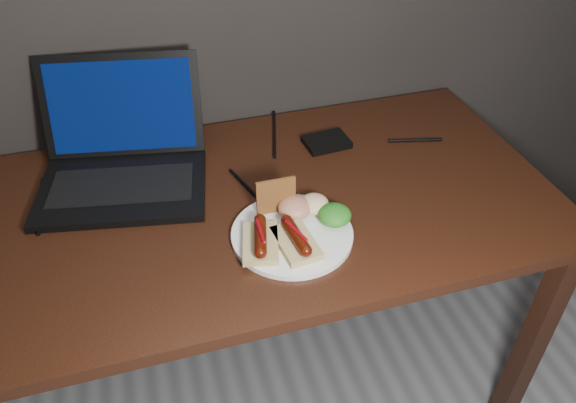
{
  "coord_description": "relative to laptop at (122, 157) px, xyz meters",
  "views": [
    {
      "loc": [
        -0.19,
        0.42,
        1.54
      ],
      "look_at": [
        0.07,
        1.27,
        0.82
      ],
      "focal_mm": 35.0,
      "sensor_mm": 36.0,
      "label": 1
    }
  ],
  "objects": [
    {
      "name": "crispbread",
      "position": [
        0.3,
        -0.24,
        0.0
      ],
      "size": [
        0.09,
        0.01,
        0.08
      ],
      "primitive_type": "cube",
      "color": "brown",
      "rests_on": "plate"
    },
    {
      "name": "salad_greens",
      "position": [
        0.41,
        -0.31,
        -0.02
      ],
      "size": [
        0.07,
        0.07,
        0.04
      ],
      "primitive_type": "ellipsoid",
      "color": "#166013",
      "rests_on": "plate"
    },
    {
      "name": "desk",
      "position": [
        0.25,
        -0.18,
        -0.14
      ],
      "size": [
        1.4,
        0.7,
        0.75
      ],
      "color": "#341A0D",
      "rests_on": "ground"
    },
    {
      "name": "bread_sausage_left",
      "position": [
        0.24,
        -0.34,
        -0.02
      ],
      "size": [
        0.1,
        0.13,
        0.04
      ],
      "color": "#E1CB84",
      "rests_on": "plate"
    },
    {
      "name": "plate",
      "position": [
        0.31,
        -0.31,
        -0.05
      ],
      "size": [
        0.31,
        0.31,
        0.01
      ],
      "primitive_type": "cylinder",
      "rotation": [
        0.0,
        0.0,
        -0.26
      ],
      "color": "white",
      "rests_on": "desk"
    },
    {
      "name": "salsa_mound",
      "position": [
        0.34,
        -0.26,
        -0.02
      ],
      "size": [
        0.07,
        0.07,
        0.04
      ],
      "primitive_type": "ellipsoid",
      "color": "#A11D10",
      "rests_on": "plate"
    },
    {
      "name": "laptop",
      "position": [
        0.0,
        0.0,
        0.0
      ],
      "size": [
        0.43,
        0.4,
        0.25
      ],
      "color": "black",
      "rests_on": "desk"
    },
    {
      "name": "hard_drive",
      "position": [
        0.5,
        -0.01,
        -0.05
      ],
      "size": [
        0.12,
        0.09,
        0.02
      ],
      "primitive_type": "cube",
      "rotation": [
        0.0,
        0.0,
        0.09
      ],
      "color": "black",
      "rests_on": "desk"
    },
    {
      "name": "coleslaw_mound",
      "position": [
        0.38,
        -0.26,
        -0.02
      ],
      "size": [
        0.06,
        0.06,
        0.04
      ],
      "primitive_type": "ellipsoid",
      "color": "beige",
      "rests_on": "plate"
    },
    {
      "name": "desk_cables",
      "position": [
        0.26,
        -0.04,
        -0.05
      ],
      "size": [
        0.99,
        0.41,
        0.01
      ],
      "color": "black",
      "rests_on": "desk"
    },
    {
      "name": "bread_sausage_center",
      "position": [
        0.31,
        -0.35,
        -0.02
      ],
      "size": [
        0.08,
        0.12,
        0.04
      ],
      "color": "#E1CB84",
      "rests_on": "plate"
    }
  ]
}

